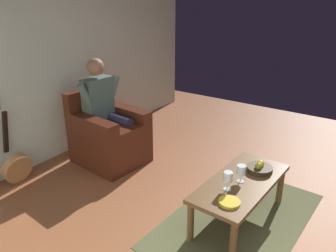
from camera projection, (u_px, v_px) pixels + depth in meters
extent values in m
plane|color=brown|center=(274.00, 239.00, 2.98)|extent=(7.08, 7.08, 0.00)
cube|color=silver|center=(43.00, 51.00, 4.03)|extent=(5.72, 0.06, 2.77)
cube|color=brown|center=(238.00, 219.00, 3.24)|extent=(1.90, 1.21, 0.01)
cube|color=#481E12|center=(111.00, 146.00, 4.28)|extent=(0.79, 0.89, 0.44)
cube|color=#481E12|center=(112.00, 127.00, 4.14)|extent=(0.45, 0.74, 0.10)
cube|color=#481E12|center=(125.00, 115.00, 4.35)|extent=(0.24, 0.83, 0.24)
cube|color=#481E12|center=(91.00, 127.00, 3.96)|extent=(0.24, 0.83, 0.24)
cube|color=#481E12|center=(90.00, 106.00, 4.32)|extent=(0.72, 0.19, 0.48)
cube|color=#485D53|center=(98.00, 99.00, 4.17)|extent=(0.40, 0.22, 0.54)
sphere|color=brown|center=(95.00, 67.00, 4.01)|extent=(0.21, 0.21, 0.21)
cylinder|color=#2A2A45|center=(118.00, 120.00, 4.22)|extent=(0.17, 0.45, 0.13)
cylinder|color=#2A2A45|center=(131.00, 145.00, 4.19)|extent=(0.13, 0.13, 0.54)
cylinder|color=#485D53|center=(113.00, 87.00, 4.25)|extent=(0.21, 0.11, 0.29)
cylinder|color=#2A2A45|center=(104.00, 125.00, 4.05)|extent=(0.17, 0.45, 0.13)
cylinder|color=#2A2A45|center=(117.00, 151.00, 4.03)|extent=(0.13, 0.13, 0.54)
cylinder|color=#485D53|center=(85.00, 94.00, 3.93)|extent=(0.21, 0.11, 0.29)
cube|color=brown|center=(241.00, 183.00, 3.09)|extent=(1.17, 0.57, 0.04)
cylinder|color=brown|center=(280.00, 186.00, 3.44)|extent=(0.06, 0.06, 0.39)
cylinder|color=brown|center=(233.00, 242.00, 2.67)|extent=(0.06, 0.06, 0.39)
cylinder|color=brown|center=(244.00, 174.00, 3.67)|extent=(0.06, 0.06, 0.39)
cylinder|color=brown|center=(191.00, 222.00, 2.90)|extent=(0.06, 0.06, 0.39)
cylinder|color=#B17847|center=(17.00, 168.00, 3.83)|extent=(0.34, 0.18, 0.36)
cylinder|color=black|center=(20.00, 168.00, 3.80)|extent=(0.10, 0.03, 0.09)
cube|color=black|center=(5.00, 132.00, 3.73)|extent=(0.05, 0.15, 0.52)
cylinder|color=silver|center=(240.00, 181.00, 3.07)|extent=(0.07, 0.07, 0.01)
cylinder|color=silver|center=(241.00, 177.00, 3.06)|extent=(0.01, 0.01, 0.08)
cylinder|color=silver|center=(241.00, 170.00, 3.03)|extent=(0.09, 0.09, 0.08)
cylinder|color=#590C19|center=(241.00, 172.00, 3.04)|extent=(0.07, 0.07, 0.03)
cylinder|color=silver|center=(227.00, 189.00, 2.95)|extent=(0.07, 0.07, 0.01)
cylinder|color=silver|center=(227.00, 185.00, 2.93)|extent=(0.01, 0.01, 0.08)
cylinder|color=silver|center=(228.00, 177.00, 2.90)|extent=(0.08, 0.08, 0.09)
cylinder|color=#590C19|center=(228.00, 179.00, 2.91)|extent=(0.07, 0.07, 0.04)
cylinder|color=#2F2414|center=(260.00, 169.00, 3.24)|extent=(0.25, 0.25, 0.05)
sphere|color=olive|center=(259.00, 166.00, 3.20)|extent=(0.07, 0.07, 0.07)
sphere|color=gold|center=(261.00, 164.00, 3.25)|extent=(0.07, 0.07, 0.07)
cylinder|color=gold|center=(229.00, 202.00, 2.75)|extent=(0.18, 0.18, 0.02)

